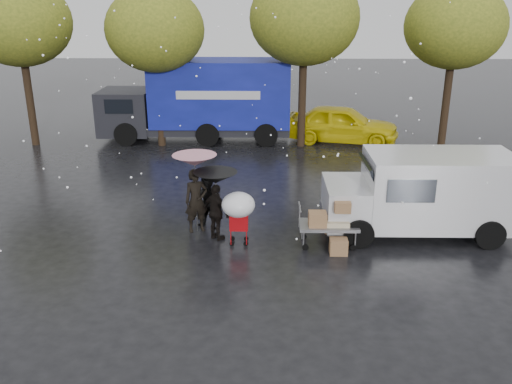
{
  "coord_description": "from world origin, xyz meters",
  "views": [
    {
      "loc": [
        0.99,
        -12.63,
        6.04
      ],
      "look_at": [
        0.74,
        1.0,
        1.12
      ],
      "focal_mm": 38.0,
      "sensor_mm": 36.0,
      "label": 1
    }
  ],
  "objects_px": {
    "person_black": "(216,212)",
    "shopping_cart": "(238,207)",
    "white_van": "(424,192)",
    "blue_truck": "(202,100)",
    "person_pink": "(196,201)",
    "vendor_cart": "(332,219)",
    "yellow_taxi": "(342,124)"
  },
  "relations": [
    {
      "from": "person_black",
      "to": "yellow_taxi",
      "type": "xyz_separation_m",
      "value": [
        4.6,
        10.22,
        0.06
      ]
    },
    {
      "from": "shopping_cart",
      "to": "blue_truck",
      "type": "relative_size",
      "value": 0.18
    },
    {
      "from": "white_van",
      "to": "yellow_taxi",
      "type": "bearing_deg",
      "value": 95.17
    },
    {
      "from": "person_black",
      "to": "white_van",
      "type": "relative_size",
      "value": 0.31
    },
    {
      "from": "person_black",
      "to": "blue_truck",
      "type": "relative_size",
      "value": 0.18
    },
    {
      "from": "person_black",
      "to": "blue_truck",
      "type": "distance_m",
      "value": 10.8
    },
    {
      "from": "vendor_cart",
      "to": "shopping_cart",
      "type": "relative_size",
      "value": 1.04
    },
    {
      "from": "shopping_cart",
      "to": "yellow_taxi",
      "type": "bearing_deg",
      "value": 69.36
    },
    {
      "from": "blue_truck",
      "to": "shopping_cart",
      "type": "bearing_deg",
      "value": -78.99
    },
    {
      "from": "blue_truck",
      "to": "person_pink",
      "type": "bearing_deg",
      "value": -84.54
    },
    {
      "from": "person_pink",
      "to": "vendor_cart",
      "type": "relative_size",
      "value": 1.15
    },
    {
      "from": "person_pink",
      "to": "shopping_cart",
      "type": "xyz_separation_m",
      "value": [
        1.19,
        -0.96,
        0.19
      ]
    },
    {
      "from": "vendor_cart",
      "to": "yellow_taxi",
      "type": "height_order",
      "value": "yellow_taxi"
    },
    {
      "from": "shopping_cart",
      "to": "person_pink",
      "type": "bearing_deg",
      "value": 141.06
    },
    {
      "from": "shopping_cart",
      "to": "vendor_cart",
      "type": "bearing_deg",
      "value": 2.45
    },
    {
      "from": "vendor_cart",
      "to": "blue_truck",
      "type": "bearing_deg",
      "value": 112.48
    },
    {
      "from": "person_black",
      "to": "shopping_cart",
      "type": "relative_size",
      "value": 1.04
    },
    {
      "from": "shopping_cart",
      "to": "white_van",
      "type": "relative_size",
      "value": 0.3
    },
    {
      "from": "person_black",
      "to": "person_pink",
      "type": "bearing_deg",
      "value": -0.19
    },
    {
      "from": "vendor_cart",
      "to": "person_black",
      "type": "bearing_deg",
      "value": 174.11
    },
    {
      "from": "person_pink",
      "to": "yellow_taxi",
      "type": "relative_size",
      "value": 0.36
    },
    {
      "from": "white_van",
      "to": "blue_truck",
      "type": "bearing_deg",
      "value": 124.84
    },
    {
      "from": "white_van",
      "to": "blue_truck",
      "type": "xyz_separation_m",
      "value": [
        -7.03,
        10.09,
        0.6
      ]
    },
    {
      "from": "vendor_cart",
      "to": "white_van",
      "type": "relative_size",
      "value": 0.31
    },
    {
      "from": "person_black",
      "to": "shopping_cart",
      "type": "height_order",
      "value": "person_black"
    },
    {
      "from": "white_van",
      "to": "yellow_taxi",
      "type": "xyz_separation_m",
      "value": [
        -0.88,
        9.67,
        -0.34
      ]
    },
    {
      "from": "white_van",
      "to": "blue_truck",
      "type": "height_order",
      "value": "blue_truck"
    },
    {
      "from": "person_black",
      "to": "shopping_cart",
      "type": "bearing_deg",
      "value": -171.78
    },
    {
      "from": "person_black",
      "to": "vendor_cart",
      "type": "relative_size",
      "value": 1.0
    },
    {
      "from": "person_pink",
      "to": "vendor_cart",
      "type": "xyz_separation_m",
      "value": [
        3.56,
        -0.86,
        -0.15
      ]
    },
    {
      "from": "vendor_cart",
      "to": "yellow_taxi",
      "type": "distance_m",
      "value": 10.65
    },
    {
      "from": "person_black",
      "to": "yellow_taxi",
      "type": "relative_size",
      "value": 0.32
    }
  ]
}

